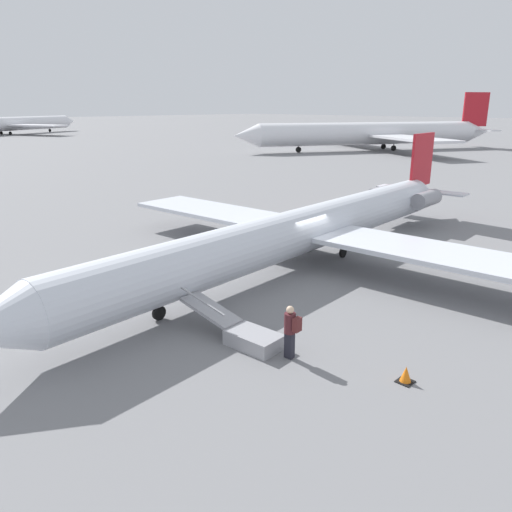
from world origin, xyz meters
TOP-DOWN VIEW (x-y plane):
  - ground_plane at (0.00, 0.00)m, footprint 600.00×600.00m
  - airplane_main at (-0.87, -0.06)m, footprint 31.76×24.56m
  - airplane_far_right at (-33.99, -126.44)m, footprint 42.94×33.81m
  - airplane_taxiing_distant at (-58.58, -32.18)m, footprint 44.22×35.16m
  - boarding_stairs at (7.67, 4.16)m, footprint 1.29×4.07m
  - passenger at (7.38, 5.90)m, footprint 0.36×0.55m
  - traffic_cone_near_stairs at (6.15, 9.18)m, footprint 0.45×0.45m

SIDE VIEW (x-z plane):
  - ground_plane at x=0.00m, z-range 0.00..0.00m
  - traffic_cone_near_stairs at x=6.15m, z-range -0.02..0.47m
  - boarding_stairs at x=7.67m, z-range -0.41..1.11m
  - passenger at x=7.38m, z-range 0.13..1.87m
  - airplane_main at x=-0.87m, z-range -1.17..4.61m
  - airplane_far_right at x=-33.99m, z-range -1.87..7.38m
  - airplane_taxiing_distant at x=-58.58m, z-range -1.97..7.74m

